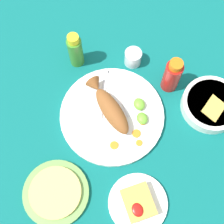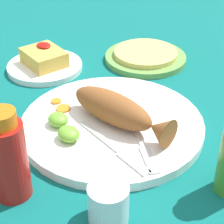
{
  "view_description": "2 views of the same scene",
  "coord_description": "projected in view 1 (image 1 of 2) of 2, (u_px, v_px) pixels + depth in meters",
  "views": [
    {
      "loc": [
        0.35,
        -0.12,
        0.99
      ],
      "look_at": [
        0.0,
        0.0,
        0.04
      ],
      "focal_mm": 50.0,
      "sensor_mm": 36.0,
      "label": 1
    },
    {
      "loc": [
        -0.51,
        0.38,
        0.46
      ],
      "look_at": [
        0.0,
        0.0,
        0.04
      ],
      "focal_mm": 65.0,
      "sensor_mm": 36.0,
      "label": 2
    }
  ],
  "objects": [
    {
      "name": "tortilla_stack",
      "position": [
        55.0,
        192.0,
        0.95
      ],
      "size": [
        0.16,
        0.16,
        0.01
      ],
      "primitive_type": "cylinder",
      "color": "#E0C666",
      "rests_on": "tortilla_plate"
    },
    {
      "name": "side_plate_fries",
      "position": [
        138.0,
        203.0,
        0.95
      ],
      "size": [
        0.18,
        0.18,
        0.01
      ],
      "primitive_type": "cylinder",
      "color": "white",
      "rests_on": "ground_plane"
    },
    {
      "name": "carrot_slice_extra",
      "position": [
        143.0,
        122.0,
        1.03
      ],
      "size": [
        0.02,
        0.02,
        0.0
      ],
      "primitive_type": "cylinder",
      "color": "orange",
      "rests_on": "main_plate"
    },
    {
      "name": "hot_sauce_bottle_green",
      "position": [
        75.0,
        51.0,
        1.07
      ],
      "size": [
        0.05,
        0.05,
        0.15
      ],
      "color": "#3D8428",
      "rests_on": "ground_plane"
    },
    {
      "name": "main_plate",
      "position": [
        112.0,
        115.0,
        1.05
      ],
      "size": [
        0.35,
        0.35,
        0.02
      ],
      "primitive_type": "cylinder",
      "color": "white",
      "rests_on": "ground_plane"
    },
    {
      "name": "lime_wedge_main",
      "position": [
        142.0,
        118.0,
        1.03
      ],
      "size": [
        0.04,
        0.04,
        0.02
      ],
      "primitive_type": "ellipsoid",
      "color": "#6BB233",
      "rests_on": "main_plate"
    },
    {
      "name": "carrot_slice_near",
      "position": [
        114.0,
        145.0,
        1.0
      ],
      "size": [
        0.03,
        0.03,
        0.0
      ],
      "primitive_type": "cylinder",
      "color": "orange",
      "rests_on": "main_plate"
    },
    {
      "name": "fork_far",
      "position": [
        118.0,
        90.0,
        1.07
      ],
      "size": [
        0.19,
        0.02,
        0.0
      ],
      "rotation": [
        0.0,
        0.0,
        9.44
      ],
      "color": "silver",
      "rests_on": "main_plate"
    },
    {
      "name": "ground_plane",
      "position": [
        112.0,
        116.0,
        1.06
      ],
      "size": [
        4.0,
        4.0,
        0.0
      ],
      "primitive_type": "plane",
      "color": "#0C605B"
    },
    {
      "name": "fork_near",
      "position": [
        104.0,
        91.0,
        1.07
      ],
      "size": [
        0.17,
        0.09,
        0.0
      ],
      "rotation": [
        0.0,
        0.0,
        8.98
      ],
      "color": "silver",
      "rests_on": "main_plate"
    },
    {
      "name": "guacamole_bowl",
      "position": [
        211.0,
        104.0,
        1.05
      ],
      "size": [
        0.2,
        0.2,
        0.06
      ],
      "color": "white",
      "rests_on": "ground_plane"
    },
    {
      "name": "hot_sauce_bottle_red",
      "position": [
        172.0,
        76.0,
        1.04
      ],
      "size": [
        0.06,
        0.06,
        0.15
      ],
      "color": "#B21914",
      "rests_on": "ground_plane"
    },
    {
      "name": "fries_pile",
      "position": [
        138.0,
        203.0,
        0.92
      ],
      "size": [
        0.1,
        0.08,
        0.04
      ],
      "color": "gold",
      "rests_on": "side_plate_fries"
    },
    {
      "name": "lime_wedge_side",
      "position": [
        140.0,
        105.0,
        1.04
      ],
      "size": [
        0.04,
        0.04,
        0.02
      ],
      "primitive_type": "ellipsoid",
      "color": "#6BB233",
      "rests_on": "main_plate"
    },
    {
      "name": "salt_cup",
      "position": [
        133.0,
        58.0,
        1.11
      ],
      "size": [
        0.06,
        0.06,
        0.06
      ],
      "color": "silver",
      "rests_on": "ground_plane"
    },
    {
      "name": "fried_fish",
      "position": [
        109.0,
        107.0,
        1.02
      ],
      "size": [
        0.23,
        0.1,
        0.06
      ],
      "rotation": [
        0.0,
        0.0,
        0.21
      ],
      "color": "brown",
      "rests_on": "main_plate"
    },
    {
      "name": "carrot_slice_far",
      "position": [
        136.0,
        133.0,
        1.02
      ],
      "size": [
        0.03,
        0.03,
        0.0
      ],
      "primitive_type": "cylinder",
      "color": "orange",
      "rests_on": "main_plate"
    },
    {
      "name": "tortilla_plate",
      "position": [
        56.0,
        193.0,
        0.96
      ],
      "size": [
        0.2,
        0.2,
        0.01
      ],
      "primitive_type": "cylinder",
      "color": "#6B9E4C",
      "rests_on": "ground_plane"
    },
    {
      "name": "carrot_slice_mid",
      "position": [
        139.0,
        143.0,
        1.0
      ],
      "size": [
        0.02,
        0.02,
        0.0
      ],
      "primitive_type": "cylinder",
      "color": "orange",
      "rests_on": "main_plate"
    }
  ]
}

